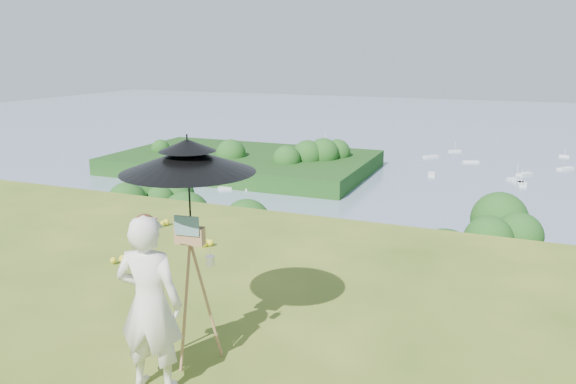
% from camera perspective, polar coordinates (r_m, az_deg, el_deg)
% --- Properties ---
extents(shoreline_tier, '(170.00, 28.00, 8.00)m').
position_cam_1_polar(shoreline_tier, '(87.48, 16.90, -13.11)').
color(shoreline_tier, '#736B5C').
rests_on(shoreline_tier, bay_water).
extents(bay_water, '(700.00, 700.00, 0.00)m').
position_cam_1_polar(bay_water, '(245.93, 20.81, 4.53)').
color(bay_water, slate).
rests_on(bay_water, ground).
extents(peninsula, '(90.00, 60.00, 12.00)m').
position_cam_1_polar(peninsula, '(180.09, -4.61, 3.81)').
color(peninsula, black).
rests_on(peninsula, bay_water).
extents(slope_trees, '(110.00, 50.00, 6.00)m').
position_cam_1_polar(slope_trees, '(42.48, 13.41, -11.59)').
color(slope_trees, '#204D17').
rests_on(slope_trees, forest_slope).
extents(harbor_town, '(110.00, 22.00, 5.00)m').
position_cam_1_polar(harbor_town, '(84.77, 17.22, -9.19)').
color(harbor_town, silver).
rests_on(harbor_town, shoreline_tier).
extents(moored_boats, '(140.00, 140.00, 0.70)m').
position_cam_1_polar(moored_boats, '(169.06, 15.68, 1.03)').
color(moored_boats, white).
rests_on(moored_boats, bay_water).
extents(painter, '(0.70, 0.52, 1.74)m').
position_cam_1_polar(painter, '(5.48, -13.88, -10.98)').
color(painter, silver).
rests_on(painter, ground).
extents(field_easel, '(0.67, 0.67, 1.59)m').
position_cam_1_polar(field_easel, '(5.93, -9.72, -9.63)').
color(field_easel, '#A66B45').
rests_on(field_easel, ground).
extents(sun_umbrella, '(1.42, 1.42, 1.08)m').
position_cam_1_polar(sun_umbrella, '(5.62, -10.01, 0.36)').
color(sun_umbrella, black).
rests_on(sun_umbrella, field_easel).
extents(painter_cap, '(0.20, 0.23, 0.10)m').
position_cam_1_polar(painter_cap, '(5.19, -14.42, -2.73)').
color(painter_cap, pink).
rests_on(painter_cap, painter).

